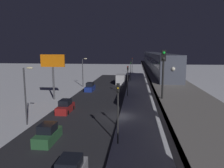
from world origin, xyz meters
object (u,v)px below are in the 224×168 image
traffic_light_mid (128,77)px  traffic_light_distant (132,63)px  sedan_blue (90,87)px  box_truck (121,79)px  subway_train (154,59)px  rail_signal (163,66)px  sedan_green (48,134)px  traffic_light_near (118,105)px  sedan_red (65,107)px  traffic_light_far (131,68)px  commercial_billboard (53,65)px

traffic_light_mid → traffic_light_distant: (0.00, -47.92, 0.00)m
sedan_blue → box_truck: box_truck is taller
subway_train → rail_signal: 35.05m
sedan_green → traffic_light_mid: traffic_light_mid is taller
box_truck → rail_signal: bearing=98.5°
traffic_light_near → subway_train: bearing=-100.8°
rail_signal → box_truck: bearing=-81.5°
sedan_red → sedan_blue: size_ratio=0.97×
box_truck → traffic_light_near: bearing=93.8°
subway_train → sedan_red: bearing=53.6°
sedan_red → traffic_light_near: 14.61m
sedan_red → traffic_light_mid: size_ratio=0.72×
traffic_light_near → traffic_light_mid: size_ratio=1.00×
rail_signal → sedan_green: 14.14m
sedan_red → box_truck: (-6.60, -30.33, 0.56)m
rail_signal → box_truck: size_ratio=0.54×
subway_train → traffic_light_far: size_ratio=8.67×
traffic_light_near → commercial_billboard: 23.89m
rail_signal → sedan_green: size_ratio=0.98×
sedan_red → sedan_blue: bearing=-90.0°
traffic_light_distant → sedan_green: bearing=84.1°
rail_signal → subway_train: bearing=-93.3°
traffic_light_far → commercial_billboard: (14.37, 29.02, 2.63)m
traffic_light_far → sedan_blue: bearing=63.8°
sedan_red → sedan_blue: same height
traffic_light_mid → traffic_light_distant: 47.92m
sedan_red → commercial_billboard: 11.35m
sedan_blue → traffic_light_distant: traffic_light_distant is taller
sedan_green → commercial_billboard: size_ratio=0.46×
sedan_blue → traffic_light_mid: traffic_light_mid is taller
traffic_light_distant → commercial_billboard: 54.96m
rail_signal → sedan_red: bearing=-46.9°
commercial_billboard → traffic_light_mid: bearing=-160.6°
sedan_blue → box_truck: (-6.60, -12.06, 0.55)m
commercial_billboard → traffic_light_near: bearing=127.2°
box_truck → commercial_billboard: 25.65m
sedan_red → commercial_billboard: commercial_billboard is taller
traffic_light_mid → commercial_billboard: (14.37, 5.06, 2.63)m
commercial_billboard → subway_train: bearing=-148.2°
traffic_light_mid → box_truck: bearing=-81.0°
sedan_red → traffic_light_distant: 61.94m
sedan_blue → traffic_light_far: bearing=-116.2°
rail_signal → box_truck: rail_signal is taller
rail_signal → traffic_light_mid: 28.03m
traffic_light_distant → rail_signal: bearing=93.0°
traffic_light_far → box_truck: bearing=68.5°
traffic_light_mid → sedan_red: bearing=54.9°
traffic_light_far → commercial_billboard: size_ratio=0.72×
sedan_red → sedan_blue: 18.27m
subway_train → sedan_red: subway_train is taller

